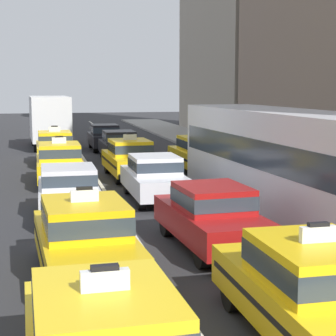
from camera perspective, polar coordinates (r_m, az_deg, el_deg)
lane_stripe_left_center at (r=24.63m, az=-6.97°, el=-1.15°), size 0.14×80.00×0.01m
lane_stripe_center_right at (r=25.15m, az=0.30°, el=-0.89°), size 0.14×80.00×0.01m
taxi_left_second at (r=12.00m, az=-8.21°, el=-6.86°), size 2.04×4.64×1.96m
sedan_left_third at (r=17.54m, az=-9.79°, el=-2.20°), size 1.79×4.31×1.58m
taxi_left_fourth at (r=23.72m, az=-10.66°, el=0.55°), size 1.84×4.57×1.96m
taxi_left_fifth at (r=29.68m, az=-11.09°, el=2.05°), size 1.86×4.57×1.96m
box_truck_left_sixth at (r=37.62m, az=-11.67°, el=4.68°), size 2.49×7.04×3.27m
taxi_center_nearest at (r=9.27m, az=14.09°, el=-11.59°), size 1.82×4.56×1.96m
sedan_center_second at (r=14.14m, az=4.32°, el=-4.61°), size 2.00×4.39×1.58m
sedan_center_third at (r=19.94m, az=-1.35°, el=-0.83°), size 1.77×4.30×1.58m
taxi_center_fourth at (r=24.83m, az=-3.80°, el=1.01°), size 1.93×4.60×1.96m
sedan_center_fifth at (r=30.71m, az=-4.86°, el=2.32°), size 1.78×4.31×1.58m
sedan_center_sixth at (r=35.72m, az=-6.27°, el=3.13°), size 1.76×4.30×1.58m
bus_right_second at (r=17.97m, az=11.23°, el=1.15°), size 3.09×11.32×3.22m
taxi_right_third at (r=26.45m, az=3.04°, el=1.46°), size 1.88×4.59×1.96m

